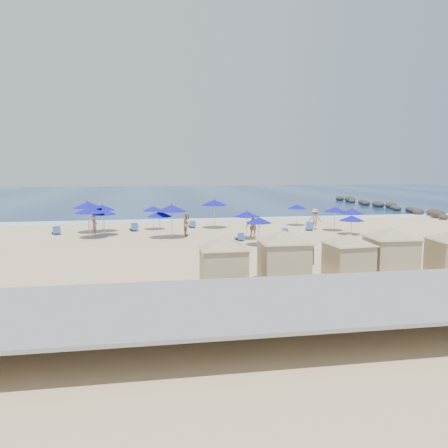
{
  "coord_description": "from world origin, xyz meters",
  "views": [
    {
      "loc": [
        -6.47,
        -28.3,
        5.43
      ],
      "look_at": [
        -1.13,
        3.0,
        1.25
      ],
      "focal_mm": 35.0,
      "sensor_mm": 36.0,
      "label": 1
    }
  ],
  "objects_px": {
    "umbrella_13": "(335,209)",
    "beachgoer_1": "(187,224)",
    "umbrella_5": "(172,208)",
    "beachgoer_2": "(253,227)",
    "rock_jetty": "(383,205)",
    "umbrella_2": "(102,208)",
    "umbrella_8": "(247,214)",
    "umbrella_11": "(352,218)",
    "umbrella_4": "(153,209)",
    "umbrella_10": "(352,211)",
    "trash_bin": "(306,255)",
    "umbrella_3": "(160,214)",
    "beachgoer_3": "(315,219)",
    "cabana_3": "(391,246)",
    "umbrella_1": "(90,210)",
    "cabana_2": "(348,252)",
    "umbrella_6": "(259,220)",
    "cabana_0": "(223,257)",
    "umbrella_9": "(297,207)",
    "umbrella_7": "(214,203)",
    "cabana_1": "(284,251)",
    "umbrella_12": "(88,205)",
    "beachgoer_0": "(94,226)",
    "umbrella_0": "(104,212)"
  },
  "relations": [
    {
      "from": "umbrella_9",
      "to": "umbrella_11",
      "type": "distance_m",
      "value": 9.46
    },
    {
      "from": "umbrella_2",
      "to": "umbrella_3",
      "type": "bearing_deg",
      "value": -42.39
    },
    {
      "from": "trash_bin",
      "to": "cabana_2",
      "type": "xyz_separation_m",
      "value": [
        0.47,
        -4.37,
        1.01
      ]
    },
    {
      "from": "umbrella_1",
      "to": "umbrella_11",
      "type": "height_order",
      "value": "umbrella_1"
    },
    {
      "from": "umbrella_2",
      "to": "beachgoer_3",
      "type": "xyz_separation_m",
      "value": [
        18.0,
        -1.68,
        -1.15
      ]
    },
    {
      "from": "umbrella_1",
      "to": "beachgoer_3",
      "type": "relative_size",
      "value": 1.39
    },
    {
      "from": "cabana_1",
      "to": "umbrella_11",
      "type": "xyz_separation_m",
      "value": [
        8.23,
        10.15,
        0.17
      ]
    },
    {
      "from": "umbrella_8",
      "to": "umbrella_4",
      "type": "bearing_deg",
      "value": 138.27
    },
    {
      "from": "cabana_2",
      "to": "umbrella_11",
      "type": "xyz_separation_m",
      "value": [
        5.08,
        10.17,
        0.33
      ]
    },
    {
      "from": "umbrella_4",
      "to": "umbrella_5",
      "type": "relative_size",
      "value": 0.8
    },
    {
      "from": "umbrella_4",
      "to": "cabana_3",
      "type": "bearing_deg",
      "value": -59.09
    },
    {
      "from": "beachgoer_0",
      "to": "beachgoer_3",
      "type": "distance_m",
      "value": 18.43
    },
    {
      "from": "cabana_2",
      "to": "umbrella_7",
      "type": "height_order",
      "value": "umbrella_7"
    },
    {
      "from": "umbrella_12",
      "to": "beachgoer_0",
      "type": "height_order",
      "value": "umbrella_12"
    },
    {
      "from": "cabana_2",
      "to": "umbrella_3",
      "type": "distance_m",
      "value": 16.64
    },
    {
      "from": "umbrella_4",
      "to": "beachgoer_1",
      "type": "relative_size",
      "value": 1.19
    },
    {
      "from": "umbrella_8",
      "to": "umbrella_12",
      "type": "distance_m",
      "value": 13.21
    },
    {
      "from": "umbrella_4",
      "to": "umbrella_12",
      "type": "distance_m",
      "value": 5.4
    },
    {
      "from": "trash_bin",
      "to": "umbrella_8",
      "type": "height_order",
      "value": "umbrella_8"
    },
    {
      "from": "cabana_0",
      "to": "umbrella_7",
      "type": "xyz_separation_m",
      "value": [
        2.48,
        19.36,
        0.8
      ]
    },
    {
      "from": "umbrella_3",
      "to": "umbrella_11",
      "type": "xyz_separation_m",
      "value": [
        13.51,
        -4.17,
        -0.11
      ]
    },
    {
      "from": "rock_jetty",
      "to": "cabana_2",
      "type": "relative_size",
      "value": 6.62
    },
    {
      "from": "umbrella_7",
      "to": "trash_bin",
      "type": "bearing_deg",
      "value": -78.22
    },
    {
      "from": "umbrella_5",
      "to": "beachgoer_2",
      "type": "relative_size",
      "value": 1.41
    },
    {
      "from": "cabana_0",
      "to": "umbrella_1",
      "type": "bearing_deg",
      "value": 116.14
    },
    {
      "from": "umbrella_5",
      "to": "umbrella_6",
      "type": "height_order",
      "value": "umbrella_5"
    },
    {
      "from": "umbrella_4",
      "to": "umbrella_9",
      "type": "distance_m",
      "value": 13.16
    },
    {
      "from": "cabana_0",
      "to": "beachgoer_2",
      "type": "relative_size",
      "value": 2.2
    },
    {
      "from": "umbrella_8",
      "to": "umbrella_11",
      "type": "bearing_deg",
      "value": -21.27
    },
    {
      "from": "trash_bin",
      "to": "umbrella_5",
      "type": "distance_m",
      "value": 12.3
    },
    {
      "from": "umbrella_9",
      "to": "umbrella_7",
      "type": "bearing_deg",
      "value": -175.98
    },
    {
      "from": "cabana_3",
      "to": "umbrella_1",
      "type": "distance_m",
      "value": 21.82
    },
    {
      "from": "rock_jetty",
      "to": "beachgoer_0",
      "type": "relative_size",
      "value": 16.32
    },
    {
      "from": "umbrella_4",
      "to": "rock_jetty",
      "type": "bearing_deg",
      "value": 26.9
    },
    {
      "from": "umbrella_3",
      "to": "beachgoer_3",
      "type": "relative_size",
      "value": 1.2
    },
    {
      "from": "beachgoer_2",
      "to": "cabana_1",
      "type": "bearing_deg",
      "value": 109.86
    },
    {
      "from": "umbrella_13",
      "to": "beachgoer_1",
      "type": "bearing_deg",
      "value": -178.67
    },
    {
      "from": "umbrella_0",
      "to": "umbrella_10",
      "type": "height_order",
      "value": "umbrella_10"
    },
    {
      "from": "rock_jetty",
      "to": "umbrella_4",
      "type": "relative_size",
      "value": 12.48
    },
    {
      "from": "umbrella_2",
      "to": "umbrella_3",
      "type": "relative_size",
      "value": 1.09
    },
    {
      "from": "umbrella_10",
      "to": "cabana_3",
      "type": "bearing_deg",
      "value": -108.31
    },
    {
      "from": "umbrella_4",
      "to": "umbrella_10",
      "type": "distance_m",
      "value": 16.53
    },
    {
      "from": "rock_jetty",
      "to": "umbrella_2",
      "type": "relative_size",
      "value": 11.25
    },
    {
      "from": "cabana_3",
      "to": "umbrella_2",
      "type": "bearing_deg",
      "value": 130.19
    },
    {
      "from": "umbrella_10",
      "to": "cabana_1",
      "type": "bearing_deg",
      "value": -126.27
    },
    {
      "from": "rock_jetty",
      "to": "umbrella_3",
      "type": "bearing_deg",
      "value": -146.05
    },
    {
      "from": "umbrella_11",
      "to": "beachgoer_3",
      "type": "height_order",
      "value": "umbrella_11"
    },
    {
      "from": "umbrella_11",
      "to": "umbrella_13",
      "type": "xyz_separation_m",
      "value": [
        1.2,
        5.59,
        0.06
      ]
    },
    {
      "from": "trash_bin",
      "to": "umbrella_1",
      "type": "xyz_separation_m",
      "value": [
        -13.16,
        10.83,
        1.75
      ]
    },
    {
      "from": "cabana_1",
      "to": "umbrella_12",
      "type": "height_order",
      "value": "cabana_1"
    }
  ]
}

